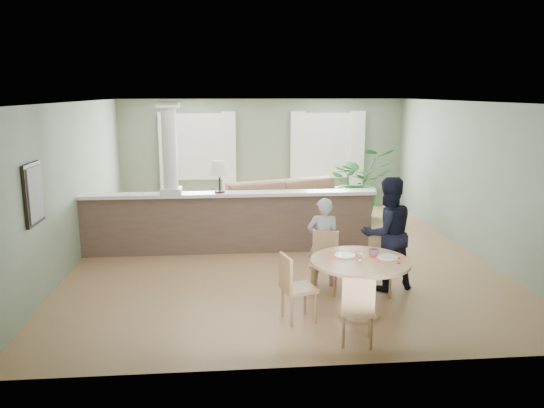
{
  "coord_description": "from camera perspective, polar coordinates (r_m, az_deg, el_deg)",
  "views": [
    {
      "loc": [
        -0.95,
        -9.1,
        2.87
      ],
      "look_at": [
        -0.22,
        -1.0,
        1.14
      ],
      "focal_mm": 35.0,
      "sensor_mm": 36.0,
      "label": 1
    }
  ],
  "objects": [
    {
      "name": "pony_wall",
      "position": [
        9.55,
        -5.21,
        -1.14
      ],
      "size": [
        5.32,
        0.38,
        2.7
      ],
      "color": "brown",
      "rests_on": "ground"
    },
    {
      "name": "chair_far_man",
      "position": [
        7.86,
        11.57,
        -6.0
      ],
      "size": [
        0.49,
        0.49,
        0.86
      ],
      "rotation": [
        0.0,
        0.0,
        -0.32
      ],
      "color": "tan",
      "rests_on": "ground"
    },
    {
      "name": "chair_near",
      "position": [
        6.21,
        9.22,
        -10.9
      ],
      "size": [
        0.46,
        0.46,
        0.85
      ],
      "rotation": [
        0.0,
        0.0,
        2.91
      ],
      "color": "tan",
      "rests_on": "ground"
    },
    {
      "name": "sofa",
      "position": [
        11.48,
        1.88,
        -0.04
      ],
      "size": [
        3.51,
        2.24,
        0.95
      ],
      "primitive_type": "imported",
      "rotation": [
        0.0,
        0.0,
        0.32
      ],
      "color": "#806446",
      "rests_on": "ground"
    },
    {
      "name": "chair_far_boy",
      "position": [
        7.79,
        5.69,
        -5.89
      ],
      "size": [
        0.49,
        0.49,
        0.88
      ],
      "rotation": [
        0.0,
        0.0,
        -0.26
      ],
      "color": "tan",
      "rests_on": "ground"
    },
    {
      "name": "houseplant",
      "position": [
        12.36,
        9.37,
        2.3
      ],
      "size": [
        1.69,
        1.54,
        1.65
      ],
      "primitive_type": "imported",
      "rotation": [
        0.0,
        0.0,
        0.19
      ],
      "color": "#276329",
      "rests_on": "ground"
    },
    {
      "name": "man_person",
      "position": [
        7.93,
        12.28,
        -3.13
      ],
      "size": [
        0.93,
        0.79,
        1.68
      ],
      "primitive_type": "imported",
      "rotation": [
        0.0,
        0.0,
        3.35
      ],
      "color": "black",
      "rests_on": "ground"
    },
    {
      "name": "room_shell",
      "position": [
        9.83,
        0.28,
        5.82
      ],
      "size": [
        7.02,
        8.02,
        2.71
      ],
      "color": "gray",
      "rests_on": "ground"
    },
    {
      "name": "dining_table",
      "position": [
        6.93,
        9.5,
        -7.16
      ],
      "size": [
        1.27,
        1.27,
        0.87
      ],
      "rotation": [
        0.0,
        0.0,
        -0.15
      ],
      "color": "tan",
      "rests_on": "ground"
    },
    {
      "name": "ground",
      "position": [
        9.59,
        0.79,
        -5.41
      ],
      "size": [
        8.0,
        8.0,
        0.0
      ],
      "primitive_type": "plane",
      "color": "tan",
      "rests_on": "ground"
    },
    {
      "name": "chair_side",
      "position": [
        6.76,
        2.36,
        -8.67
      ],
      "size": [
        0.48,
        0.48,
        0.88
      ],
      "rotation": [
        0.0,
        0.0,
        1.83
      ],
      "color": "tan",
      "rests_on": "ground"
    },
    {
      "name": "child_person",
      "position": [
        7.96,
        5.55,
        -4.08
      ],
      "size": [
        0.53,
        0.39,
        1.34
      ],
      "primitive_type": "imported",
      "rotation": [
        0.0,
        0.0,
        3.0
      ],
      "color": "#98989D",
      "rests_on": "ground"
    }
  ]
}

